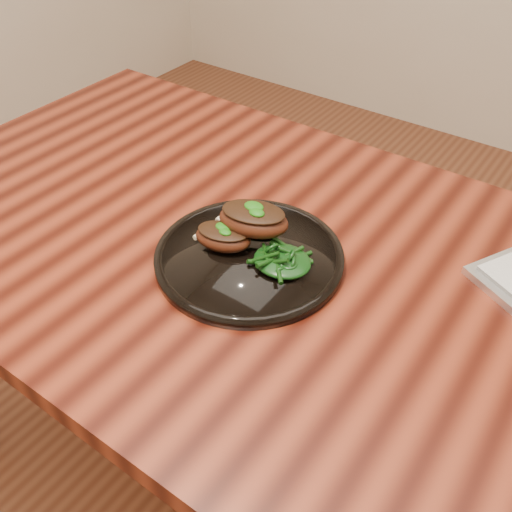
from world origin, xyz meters
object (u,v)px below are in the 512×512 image
(desk, at_px, (305,304))
(plate, at_px, (249,257))
(lamb_chop_front, at_px, (223,237))
(greens_heap, at_px, (282,258))

(desk, xyz_separation_m, plate, (-0.08, -0.04, 0.09))
(plate, xyz_separation_m, lamb_chop_front, (-0.04, -0.01, 0.03))
(desk, height_order, greens_heap, greens_heap)
(desk, xyz_separation_m, lamb_chop_front, (-0.13, -0.05, 0.12))
(plate, height_order, lamb_chop_front, lamb_chop_front)
(greens_heap, bearing_deg, lamb_chop_front, -171.10)
(lamb_chop_front, xyz_separation_m, greens_heap, (0.10, 0.02, -0.00))
(desk, distance_m, lamb_chop_front, 0.18)
(plate, bearing_deg, lamb_chop_front, -166.20)
(desk, xyz_separation_m, greens_heap, (-0.02, -0.04, 0.11))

